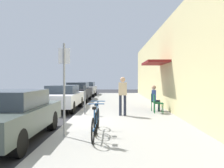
% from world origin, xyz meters
% --- Properties ---
extents(ground_plane, '(60.00, 60.00, 0.00)m').
position_xyz_m(ground_plane, '(0.00, 0.00, 0.00)').
color(ground_plane, '#2D2D30').
extents(sidewalk_slab, '(4.50, 32.00, 0.12)m').
position_xyz_m(sidewalk_slab, '(2.25, 2.00, 0.06)').
color(sidewalk_slab, '#9E9B93').
rests_on(sidewalk_slab, ground_plane).
extents(building_facade, '(1.40, 32.00, 4.80)m').
position_xyz_m(building_facade, '(4.64, 2.01, 2.40)').
color(building_facade, beige).
rests_on(building_facade, ground_plane).
extents(parked_car_0, '(1.80, 4.40, 1.40)m').
position_xyz_m(parked_car_0, '(-1.10, -2.31, 0.73)').
color(parked_car_0, '#47514C').
rests_on(parked_car_0, ground_plane).
extents(parked_car_1, '(1.80, 4.40, 1.38)m').
position_xyz_m(parked_car_1, '(-1.10, 4.02, 0.72)').
color(parked_car_1, silver).
rests_on(parked_car_1, ground_plane).
extents(parked_car_2, '(1.80, 4.40, 1.47)m').
position_xyz_m(parked_car_2, '(-1.10, 9.35, 0.76)').
color(parked_car_2, black).
rests_on(parked_car_2, ground_plane).
extents(parked_car_3, '(1.80, 4.40, 1.44)m').
position_xyz_m(parked_car_3, '(-1.10, 15.11, 0.75)').
color(parked_car_3, '#B7B7BC').
rests_on(parked_car_3, ground_plane).
extents(parking_meter, '(0.12, 0.10, 1.32)m').
position_xyz_m(parking_meter, '(0.45, 1.72, 0.89)').
color(parking_meter, slate).
rests_on(parking_meter, sidewalk_slab).
extents(street_sign, '(0.32, 0.06, 2.60)m').
position_xyz_m(street_sign, '(0.40, -2.31, 1.64)').
color(street_sign, gray).
rests_on(street_sign, sidewalk_slab).
extents(bicycle_0, '(0.46, 1.71, 0.90)m').
position_xyz_m(bicycle_0, '(1.28, -2.57, 0.48)').
color(bicycle_0, black).
rests_on(bicycle_0, sidewalk_slab).
extents(bicycle_1, '(0.46, 1.71, 0.90)m').
position_xyz_m(bicycle_1, '(1.27, -1.72, 0.48)').
color(bicycle_1, black).
rests_on(bicycle_1, sidewalk_slab).
extents(cafe_chair_0, '(0.47, 0.47, 0.87)m').
position_xyz_m(cafe_chair_0, '(3.80, 2.18, 0.62)').
color(cafe_chair_0, '#14592D').
rests_on(cafe_chair_0, sidewalk_slab).
extents(cafe_chair_1, '(0.50, 0.50, 0.87)m').
position_xyz_m(cafe_chair_1, '(3.80, 3.01, 0.62)').
color(cafe_chair_1, '#14592D').
rests_on(cafe_chair_1, sidewalk_slab).
extents(seated_patron_1, '(0.47, 0.41, 1.29)m').
position_xyz_m(seated_patron_1, '(3.86, 3.00, 0.82)').
color(seated_patron_1, '#232838').
rests_on(seated_patron_1, sidewalk_slab).
extents(pedestrian_standing, '(0.36, 0.22, 1.70)m').
position_xyz_m(pedestrian_standing, '(2.16, 1.39, 1.12)').
color(pedestrian_standing, '#232838').
rests_on(pedestrian_standing, sidewalk_slab).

